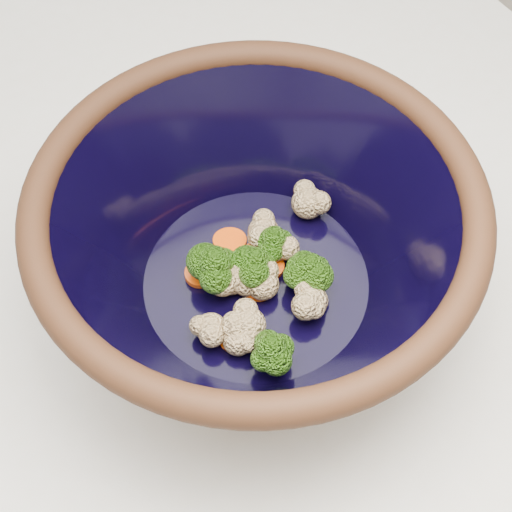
# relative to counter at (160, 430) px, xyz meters

# --- Properties ---
(ground) EXTENTS (3.00, 3.00, 0.00)m
(ground) POSITION_rel_counter_xyz_m (0.00, 0.00, -0.45)
(ground) COLOR #9E7A54
(ground) RESTS_ON ground
(counter) EXTENTS (1.20, 1.20, 0.90)m
(counter) POSITION_rel_counter_xyz_m (0.00, 0.00, 0.00)
(counter) COLOR silver
(counter) RESTS_ON ground
(mixing_bowl) EXTENTS (0.37, 0.37, 0.16)m
(mixing_bowl) POSITION_rel_counter_xyz_m (0.10, -0.11, 0.54)
(mixing_bowl) COLOR black
(mixing_bowl) RESTS_ON counter
(vegetable_pile) EXTENTS (0.17, 0.16, 0.05)m
(vegetable_pile) POSITION_rel_counter_xyz_m (0.10, -0.12, 0.51)
(vegetable_pile) COLOR #608442
(vegetable_pile) RESTS_ON mixing_bowl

